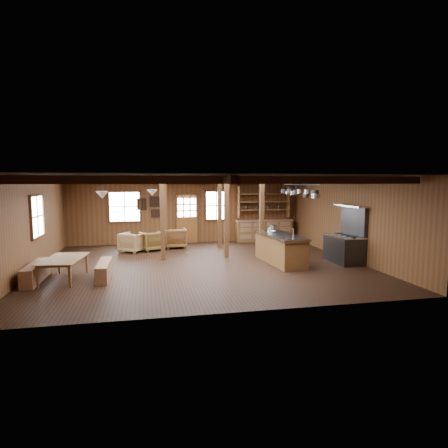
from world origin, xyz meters
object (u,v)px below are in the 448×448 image
Objects in this scene: commercial_range at (345,244)px; armchair_b at (175,238)px; dining_table at (65,269)px; armchair_a at (152,241)px; kitchen_island at (280,248)px; armchair_c at (132,242)px.

commercial_range is 2.18× the size of armchair_b.
dining_table is 4.60m from armchair_a.
dining_table is at bearing -176.63° from kitchen_island.
dining_table is 1.97× the size of armchair_b.
commercial_range reaches higher than armchair_a.
armchair_a is at bearing 22.86° from armchair_b.
armchair_a and armchair_c have the same top height.
armchair_a is at bearing 150.84° from commercial_range.
armchair_a is at bearing -134.51° from armchair_c.
armchair_b is (0.95, 0.41, 0.02)m from armchair_a.
kitchen_island is 3.16× the size of armchair_a.
armchair_a is 1.03m from armchair_b.
commercial_range is 7.10m from armchair_a.
armchair_c is at bearing 154.44° from commercial_range.
commercial_range reaches higher than armchair_b.
armchair_b is (3.30, 4.36, 0.09)m from dining_table.
commercial_range is at bearing 129.39° from armchair_a.
commercial_range reaches higher than kitchen_island.
kitchen_island is 2.16m from commercial_range.
armchair_b is 1.75m from armchair_c.
armchair_b is (-3.12, 3.51, -0.09)m from kitchen_island.
armchair_a is 1.00× the size of armchair_c.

